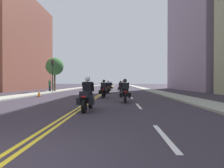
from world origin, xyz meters
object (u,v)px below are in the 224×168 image
Objects in this scene: motorcycle_3 at (123,89)px; traffic_cone_0 at (39,93)px; motorcycle_6 at (111,87)px; motorcycle_0 at (87,97)px; traffic_light_near at (53,70)px; motorcycle_1 at (125,93)px; pedestrian_0 at (50,85)px; motorcycle_2 at (104,90)px; motorcycle_7 at (120,86)px; motorcycle_5 at (121,87)px; street_tree_0 at (55,67)px; motorcycle_4 at (108,88)px.

traffic_cone_0 is at bearing -162.73° from motorcycle_3.
motorcycle_6 is at bearing 64.26° from traffic_cone_0.
traffic_light_near is at bearing 117.15° from motorcycle_0.
pedestrian_0 reaches higher than motorcycle_1.
motorcycle_2 is 3.82m from motorcycle_3.
pedestrian_0 reaches higher than motorcycle_0.
traffic_light_near reaches higher than motorcycle_3.
pedestrian_0 is (-10.13, -7.53, 0.26)m from motorcycle_7.
motorcycle_2 is 1.02× the size of motorcycle_7.
traffic_light_near reaches higher than motorcycle_2.
motorcycle_5 is at bearing 83.24° from motorcycle_2.
traffic_cone_0 is (-6.22, 1.01, -0.32)m from motorcycle_2.
motorcycle_2 is 17.41m from motorcycle_7.
motorcycle_3 is 0.51× the size of traffic_light_near.
motorcycle_2 is 0.45× the size of street_tree_0.
traffic_light_near is (-1.28, 7.27, 2.72)m from traffic_cone_0.
motorcycle_1 is 17.04m from street_tree_0.
motorcycle_7 is (-0.11, 20.84, 0.01)m from motorcycle_1.
pedestrian_0 is (-8.48, -4.11, 0.28)m from motorcycle_6.
motorcycle_5 is at bearing 49.50° from traffic_cone_0.
traffic_cone_0 is 9.91m from street_tree_0.
motorcycle_4 is at bearing -90.42° from motorcycle_6.
motorcycle_0 reaches higher than motorcycle_6.
motorcycle_6 is at bearing 116.51° from motorcycle_5.
motorcycle_1 is 1.01× the size of motorcycle_7.
motorcycle_0 is at bearing -89.32° from motorcycle_2.
street_tree_0 is at bearing -176.83° from motorcycle_5.
motorcycle_7 is 1.20× the size of pedestrian_0.
motorcycle_2 is at bearing -7.12° from pedestrian_0.
pedestrian_0 is at bearing 148.78° from motorcycle_3.
traffic_cone_0 is at bearing -79.59° from street_tree_0.
motorcycle_6 is 3.80m from motorcycle_7.
motorcycle_2 reaches higher than motorcycle_6.
motorcycle_2 is 0.99× the size of motorcycle_3.
motorcycle_7 is at bearing 91.38° from motorcycle_3.
motorcycle_7 is at bearing 88.02° from motorcycle_0.
motorcycle_1 is 0.99× the size of motorcycle_6.
motorcycle_4 is at bearing -99.36° from motorcycle_7.
motorcycle_2 is 12.96m from pedestrian_0.
pedestrian_0 is at bearing -143.86° from motorcycle_7.
motorcycle_1 is 3.16× the size of traffic_cone_0.
motorcycle_2 is at bearing -95.57° from motorcycle_5.
street_tree_0 reaches higher than traffic_light_near.
pedestrian_0 reaches higher than motorcycle_7.
motorcycle_7 is at bearing 90.71° from motorcycle_1.
traffic_light_near is at bearing 128.56° from motorcycle_1.
motorcycle_6 is 0.45× the size of street_tree_0.
pedestrian_0 is at bearing -174.54° from motorcycle_5.
motorcycle_0 is 0.96× the size of motorcycle_3.
motorcycle_5 is 0.95× the size of motorcycle_6.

